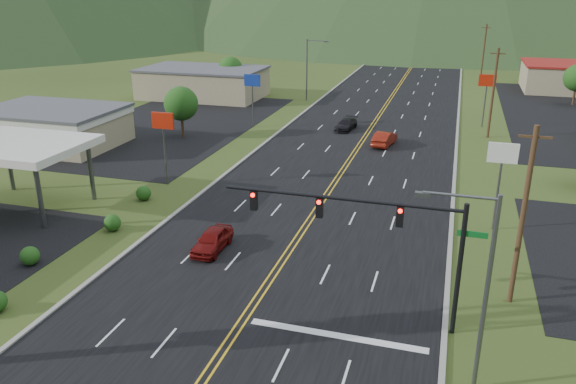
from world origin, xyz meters
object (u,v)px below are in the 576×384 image
(traffic_signal, at_px, (378,227))
(gas_canopy, at_px, (18,148))
(streetlight_east, at_px, (480,282))
(car_dark_mid, at_px, (346,125))
(car_red_near, at_px, (212,241))
(car_red_far, at_px, (385,139))
(streetlight_west, at_px, (309,66))

(traffic_signal, height_order, gas_canopy, traffic_signal)
(streetlight_east, bearing_deg, car_dark_mid, 107.67)
(traffic_signal, xyz_separation_m, streetlight_east, (4.70, -4.00, -0.15))
(car_red_near, distance_m, car_red_far, 29.88)
(streetlight_west, xyz_separation_m, gas_canopy, (-10.32, -48.00, -0.31))
(streetlight_east, relative_size, car_dark_mid, 2.03)
(traffic_signal, relative_size, car_red_near, 3.15)
(car_red_near, xyz_separation_m, car_red_far, (7.48, 28.93, 0.07))
(streetlight_east, relative_size, car_red_far, 1.91)
(car_dark_mid, bearing_deg, car_red_near, -85.99)
(car_red_near, bearing_deg, streetlight_east, -29.59)
(traffic_signal, relative_size, gas_canopy, 1.31)
(streetlight_west, xyz_separation_m, car_dark_mid, (8.94, -16.31, -4.54))
(streetlight_east, relative_size, car_red_near, 2.16)
(streetlight_east, bearing_deg, gas_canopy, 160.12)
(car_red_near, relative_size, car_dark_mid, 0.94)
(gas_canopy, bearing_deg, streetlight_west, 77.87)
(streetlight_west, bearing_deg, car_red_far, -56.97)
(car_red_near, height_order, car_dark_mid, car_red_near)
(gas_canopy, height_order, car_red_far, gas_canopy)
(streetlight_east, distance_m, streetlight_west, 64.21)
(traffic_signal, distance_m, car_dark_mid, 41.02)
(gas_canopy, bearing_deg, traffic_signal, -15.70)
(car_red_near, distance_m, car_dark_mid, 34.65)
(traffic_signal, xyz_separation_m, car_red_far, (-3.89, 34.04, -4.55))
(traffic_signal, xyz_separation_m, streetlight_west, (-18.16, 56.00, -0.15))
(streetlight_east, xyz_separation_m, streetlight_west, (-22.86, 60.00, 0.00))
(streetlight_east, xyz_separation_m, car_red_near, (-16.06, 9.11, -4.47))
(streetlight_east, height_order, car_red_far, streetlight_east)
(traffic_signal, bearing_deg, gas_canopy, 164.30)
(gas_canopy, bearing_deg, streetlight_east, -19.88)
(car_red_near, relative_size, car_red_far, 0.88)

